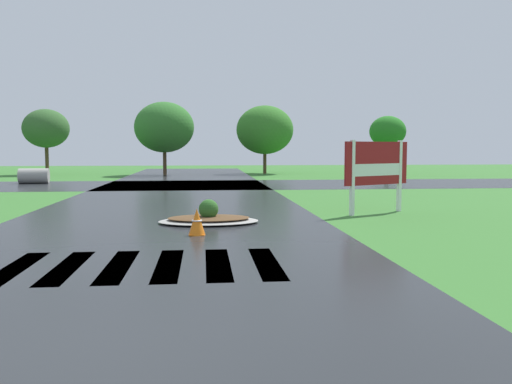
{
  "coord_description": "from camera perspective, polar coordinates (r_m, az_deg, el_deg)",
  "views": [
    {
      "loc": [
        1.09,
        -4.95,
        2.14
      ],
      "look_at": [
        2.44,
        8.59,
        1.01
      ],
      "focal_mm": 37.38,
      "sensor_mm": 36.0,
      "label": 1
    }
  ],
  "objects": [
    {
      "name": "crosswalk_stripes",
      "position": [
        9.98,
        -11.94,
        -7.69
      ],
      "size": [
        4.95,
        2.82,
        0.01
      ],
      "color": "white",
      "rests_on": "ground"
    },
    {
      "name": "ground_plane",
      "position": [
        5.52,
        -17.56,
        -18.81
      ],
      "size": [
        120.0,
        120.0,
        0.1
      ],
      "primitive_type": "cube",
      "color": "#38722D"
    },
    {
      "name": "median_island",
      "position": [
        15.2,
        -5.09,
        -2.81
      ],
      "size": [
        2.84,
        1.79,
        0.68
      ],
      "color": "#9E9B93",
      "rests_on": "ground"
    },
    {
      "name": "background_treeline",
      "position": [
        43.37,
        -12.43,
        6.84
      ],
      "size": [
        39.81,
        6.15,
        6.16
      ],
      "color": "#4C3823",
      "rests_on": "ground"
    },
    {
      "name": "asphalt_roadway",
      "position": [
        15.14,
        -9.77,
        -3.41
      ],
      "size": [
        9.26,
        80.0,
        0.01
      ],
      "primitive_type": "cube",
      "color": "#232628",
      "rests_on": "ground"
    },
    {
      "name": "asphalt_cross_road",
      "position": [
        30.95,
        -7.68,
        0.76
      ],
      "size": [
        90.0,
        8.33,
        0.01
      ],
      "primitive_type": "cube",
      "color": "#232628",
      "rests_on": "ground"
    },
    {
      "name": "drainage_pipe_stack",
      "position": [
        34.5,
        -22.67,
        1.59
      ],
      "size": [
        1.76,
        1.08,
        0.91
      ],
      "color": "#9E9B93",
      "rests_on": "ground"
    },
    {
      "name": "estate_billboard",
      "position": [
        17.74,
        12.8,
        2.69
      ],
      "size": [
        2.47,
        1.32,
        2.38
      ],
      "rotation": [
        0.0,
        0.0,
        3.62
      ],
      "color": "white",
      "rests_on": "ground"
    },
    {
      "name": "traffic_cone",
      "position": [
        13.14,
        -6.34,
        -3.23
      ],
      "size": [
        0.42,
        0.42,
        0.66
      ],
      "color": "orange",
      "rests_on": "ground"
    }
  ]
}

